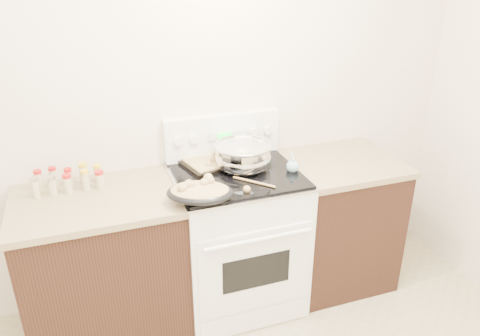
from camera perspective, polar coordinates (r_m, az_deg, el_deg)
name	(u,v)px	position (r m, az deg, el deg)	size (l,w,h in m)	color
room_shell	(288,148)	(1.20, 5.88, 2.48)	(4.10, 3.60, 2.75)	silver
counter_left	(106,265)	(2.96, -16.05, -11.29)	(0.93, 0.67, 0.92)	black
counter_right	(336,220)	(3.35, 11.59, -6.26)	(0.73, 0.67, 0.92)	black
kitchen_range	(237,236)	(3.06, -0.34, -8.31)	(0.78, 0.73, 1.22)	white
mixing_bowl	(243,156)	(2.87, 0.38, 1.46)	(0.36, 0.36, 0.21)	silver
roasting_pan	(200,191)	(2.53, -4.94, -2.84)	(0.43, 0.37, 0.12)	black
baking_sheet	(217,160)	(2.97, -2.79, 0.97)	(0.49, 0.39, 0.06)	black
wooden_spoon	(250,186)	(2.65, 1.18, -2.26)	(0.19, 0.21, 0.04)	tan
blue_ladle	(293,165)	(2.88, 6.43, 0.34)	(0.14, 0.26, 0.10)	#83B2C3
spice_jars	(70,179)	(2.84, -20.05, -1.33)	(0.39, 0.14, 0.13)	#BFB28C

